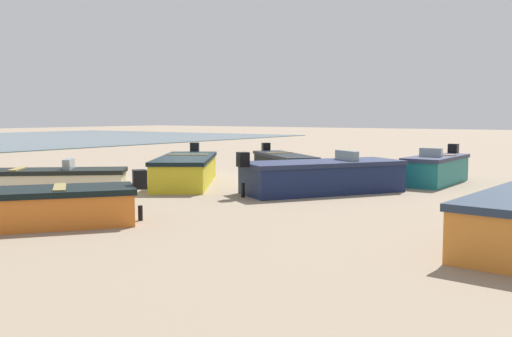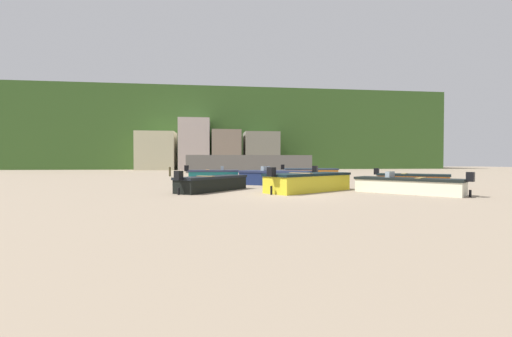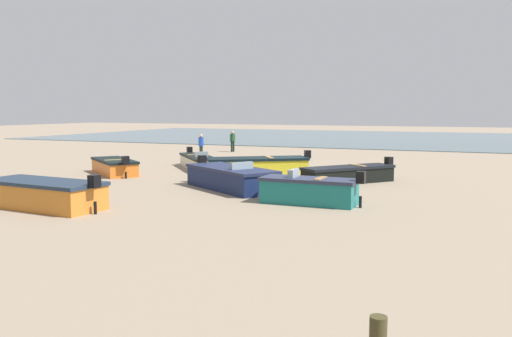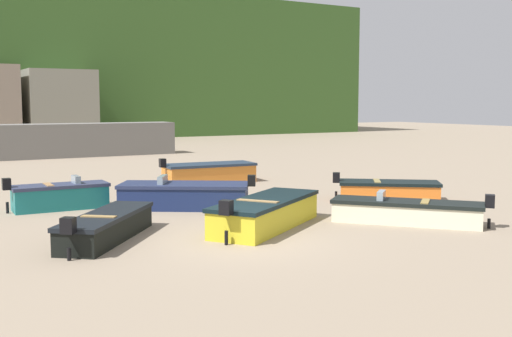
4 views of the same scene
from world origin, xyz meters
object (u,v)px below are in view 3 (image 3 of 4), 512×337
object	(u,v)px
beach_walker_foreground	(233,140)
boat_cream_5	(198,162)
boat_teal_0	(309,191)
boat_navy_4	(231,178)
boat_yellow_6	(257,166)
boat_orange_1	(43,194)
boat_orange_3	(114,166)
beach_walker_distant	(201,144)
boat_black_2	(349,174)

from	to	relation	value
beach_walker_foreground	boat_cream_5	bearing A→B (deg)	39.33
boat_teal_0	beach_walker_foreground	world-z (taller)	beach_walker_foreground
boat_navy_4	boat_cream_5	bearing A→B (deg)	-108.53
boat_cream_5	boat_yellow_6	bearing A→B (deg)	117.76
boat_orange_1	beach_walker_foreground	distance (m)	24.26
boat_yellow_6	boat_orange_3	bearing A→B (deg)	73.10
boat_orange_1	boat_cream_5	distance (m)	12.52
boat_navy_4	beach_walker_distant	xyz separation A→B (m)	(7.99, -12.02, 0.48)
boat_black_2	beach_walker_foreground	bearing A→B (deg)	-8.97
boat_teal_0	boat_orange_3	world-z (taller)	boat_teal_0
beach_walker_foreground	beach_walker_distant	world-z (taller)	same
boat_navy_4	beach_walker_distant	size ratio (longest dim) A/B	3.02
beach_walker_foreground	boat_yellow_6	bearing A→B (deg)	53.31
boat_navy_4	beach_walker_distant	world-z (taller)	beach_walker_distant
boat_cream_5	boat_yellow_6	size ratio (longest dim) A/B	0.88
boat_black_2	boat_orange_1	bearing A→B (deg)	90.70
boat_black_2	boat_navy_4	xyz separation A→B (m)	(4.04, 3.82, 0.08)
beach_walker_foreground	beach_walker_distant	bearing A→B (deg)	26.38
boat_teal_0	beach_walker_distant	world-z (taller)	beach_walker_distant
boat_navy_4	beach_walker_foreground	size ratio (longest dim) A/B	3.02
boat_black_2	boat_cream_5	xyz separation A→B (m)	(9.05, -2.41, -0.01)
boat_cream_5	beach_walker_distant	size ratio (longest dim) A/B	2.72
boat_orange_1	boat_cream_5	xyz separation A→B (m)	(1.04, -12.47, -0.09)
boat_orange_1	beach_walker_distant	xyz separation A→B (m)	(4.02, -18.25, 0.48)
boat_orange_3	boat_cream_5	xyz separation A→B (m)	(-2.70, -3.88, -0.01)
boat_orange_3	boat_black_2	bearing A→B (deg)	-45.35
boat_orange_1	boat_orange_3	distance (m)	9.37
boat_black_2	boat_yellow_6	distance (m)	4.83
boat_black_2	boat_navy_4	bearing A→B (deg)	82.68
boat_orange_1	boat_cream_5	world-z (taller)	boat_orange_1
boat_orange_1	boat_navy_4	bearing A→B (deg)	-27.94
boat_orange_3	boat_orange_1	bearing A→B (deg)	-118.94
boat_cream_5	beach_walker_distant	xyz separation A→B (m)	(2.98, -5.78, 0.57)
boat_yellow_6	beach_walker_foreground	world-z (taller)	beach_walker_foreground
boat_teal_0	boat_navy_4	world-z (taller)	same
boat_teal_0	boat_orange_1	size ratio (longest dim) A/B	0.77
boat_cream_5	boat_black_2	bearing A→B (deg)	124.05
boat_cream_5	boat_navy_4	bearing A→B (deg)	87.76
boat_teal_0	beach_walker_distant	xyz separation A→B (m)	(12.00, -14.07, 0.48)
boat_orange_1	beach_walker_foreground	xyz separation A→B (m)	(4.33, -23.87, 0.48)
boat_teal_0	beach_walker_distant	distance (m)	18.50
boat_orange_1	beach_walker_distant	world-z (taller)	beach_walker_distant
boat_navy_4	beach_walker_foreground	xyz separation A→B (m)	(8.30, -17.63, 0.48)
boat_cream_5	beach_walker_distant	distance (m)	6.53
beach_walker_foreground	boat_navy_4	bearing A→B (deg)	48.43
boat_cream_5	beach_walker_distant	world-z (taller)	beach_walker_distant
boat_orange_1	boat_black_2	size ratio (longest dim) A/B	1.12
boat_yellow_6	boat_navy_4	bearing A→B (deg)	154.59
boat_navy_4	boat_teal_0	bearing A→B (deg)	95.58
boat_teal_0	boat_cream_5	bearing A→B (deg)	48.29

